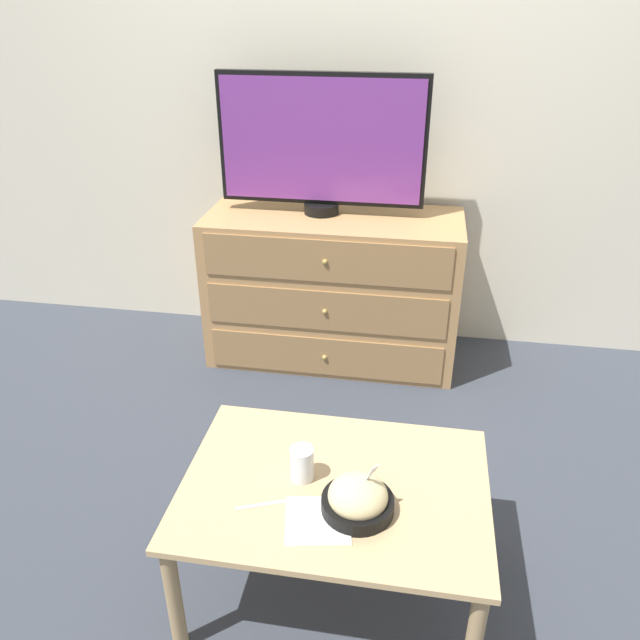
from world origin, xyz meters
TOP-DOWN VIEW (x-y plane):
  - ground_plane at (0.00, 0.00)m, footprint 12.00×12.00m
  - wall_back at (0.00, 0.03)m, footprint 12.00×0.05m
  - dresser at (-0.10, -0.28)m, footprint 1.20×0.52m
  - tv at (-0.16, -0.24)m, footprint 0.94×0.16m
  - coffee_table at (0.11, -1.69)m, footprint 0.88×0.64m
  - takeout_bowl at (0.19, -1.77)m, footprint 0.20×0.20m
  - drink_cup at (0.02, -1.67)m, footprint 0.07×0.07m
  - napkin at (0.09, -1.83)m, footprint 0.20×0.20m
  - knife at (-0.05, -1.79)m, footprint 0.19×0.08m

SIDE VIEW (x-z plane):
  - ground_plane at x=0.00m, z-range 0.00..0.00m
  - coffee_table at x=0.11m, z-range 0.15..0.57m
  - dresser at x=-0.10m, z-range 0.00..0.74m
  - napkin at x=0.09m, z-range 0.41..0.42m
  - knife at x=-0.05m, z-range 0.41..0.42m
  - takeout_bowl at x=0.19m, z-range 0.37..0.54m
  - drink_cup at x=0.02m, z-range 0.41..0.51m
  - tv at x=-0.16m, z-range 0.75..1.37m
  - wall_back at x=0.00m, z-range 0.00..2.60m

